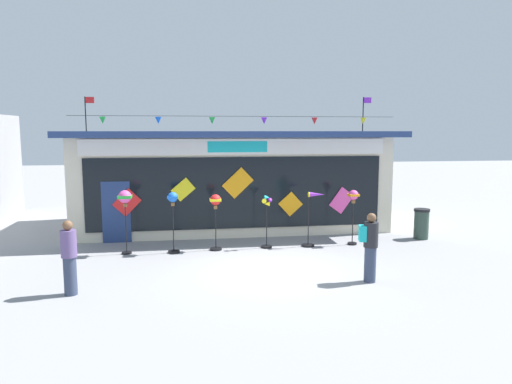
{
  "coord_description": "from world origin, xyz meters",
  "views": [
    {
      "loc": [
        -2.13,
        -11.68,
        3.62
      ],
      "look_at": [
        0.04,
        2.73,
        1.69
      ],
      "focal_mm": 32.65,
      "sensor_mm": 36.0,
      "label": 1
    }
  ],
  "objects_px": {
    "wind_spinner_right": "(312,215)",
    "wind_spinner_left": "(173,208)",
    "kite_shop_building": "(231,178)",
    "wind_spinner_far_right": "(353,202)",
    "wind_spinner_far_left": "(125,201)",
    "wind_spinner_center_right": "(267,217)",
    "trash_bin": "(421,224)",
    "person_near_camera": "(370,246)",
    "person_mid_plaza": "(69,257)",
    "wind_spinner_center_left": "(215,208)"
  },
  "relations": [
    {
      "from": "wind_spinner_right",
      "to": "wind_spinner_left",
      "type": "bearing_deg",
      "value": -177.8
    },
    {
      "from": "kite_shop_building",
      "to": "wind_spinner_far_right",
      "type": "relative_size",
      "value": 6.48
    },
    {
      "from": "wind_spinner_right",
      "to": "kite_shop_building",
      "type": "bearing_deg",
      "value": 120.42
    },
    {
      "from": "wind_spinner_far_left",
      "to": "wind_spinner_far_right",
      "type": "distance_m",
      "value": 7.01
    },
    {
      "from": "wind_spinner_center_right",
      "to": "trash_bin",
      "type": "xyz_separation_m",
      "value": [
        5.36,
        0.44,
        -0.46
      ]
    },
    {
      "from": "wind_spinner_far_right",
      "to": "person_near_camera",
      "type": "height_order",
      "value": "wind_spinner_far_right"
    },
    {
      "from": "person_near_camera",
      "to": "person_mid_plaza",
      "type": "relative_size",
      "value": 1.0
    },
    {
      "from": "wind_spinner_far_right",
      "to": "person_near_camera",
      "type": "relative_size",
      "value": 1.05
    },
    {
      "from": "person_near_camera",
      "to": "wind_spinner_center_right",
      "type": "bearing_deg",
      "value": 40.22
    },
    {
      "from": "wind_spinner_far_left",
      "to": "trash_bin",
      "type": "xyz_separation_m",
      "value": [
        9.58,
        0.52,
        -1.06
      ]
    },
    {
      "from": "wind_spinner_center_left",
      "to": "wind_spinner_center_right",
      "type": "xyz_separation_m",
      "value": [
        1.58,
        0.02,
        -0.33
      ]
    },
    {
      "from": "trash_bin",
      "to": "wind_spinner_far_right",
      "type": "bearing_deg",
      "value": -170.7
    },
    {
      "from": "person_near_camera",
      "to": "kite_shop_building",
      "type": "bearing_deg",
      "value": 32.32
    },
    {
      "from": "wind_spinner_left",
      "to": "wind_spinner_right",
      "type": "bearing_deg",
      "value": 2.2
    },
    {
      "from": "wind_spinner_center_right",
      "to": "person_near_camera",
      "type": "relative_size",
      "value": 0.99
    },
    {
      "from": "wind_spinner_center_right",
      "to": "wind_spinner_far_right",
      "type": "distance_m",
      "value": 2.81
    },
    {
      "from": "wind_spinner_far_left",
      "to": "wind_spinner_center_right",
      "type": "relative_size",
      "value": 1.14
    },
    {
      "from": "wind_spinner_center_right",
      "to": "trash_bin",
      "type": "height_order",
      "value": "wind_spinner_center_right"
    },
    {
      "from": "kite_shop_building",
      "to": "person_mid_plaza",
      "type": "height_order",
      "value": "kite_shop_building"
    },
    {
      "from": "kite_shop_building",
      "to": "wind_spinner_center_right",
      "type": "distance_m",
      "value": 3.91
    },
    {
      "from": "wind_spinner_far_right",
      "to": "trash_bin",
      "type": "relative_size",
      "value": 1.72
    },
    {
      "from": "wind_spinner_far_left",
      "to": "wind_spinner_left",
      "type": "height_order",
      "value": "wind_spinner_far_left"
    },
    {
      "from": "wind_spinner_far_left",
      "to": "wind_spinner_center_right",
      "type": "xyz_separation_m",
      "value": [
        4.22,
        0.08,
        -0.6
      ]
    },
    {
      "from": "wind_spinner_center_left",
      "to": "person_near_camera",
      "type": "relative_size",
      "value": 1.02
    },
    {
      "from": "wind_spinner_center_left",
      "to": "person_mid_plaza",
      "type": "height_order",
      "value": "wind_spinner_center_left"
    },
    {
      "from": "kite_shop_building",
      "to": "wind_spinner_left",
      "type": "bearing_deg",
      "value": -118.24
    },
    {
      "from": "wind_spinner_center_right",
      "to": "trash_bin",
      "type": "bearing_deg",
      "value": 4.69
    },
    {
      "from": "wind_spinner_left",
      "to": "wind_spinner_far_right",
      "type": "relative_size",
      "value": 1.04
    },
    {
      "from": "kite_shop_building",
      "to": "person_near_camera",
      "type": "relative_size",
      "value": 6.78
    },
    {
      "from": "wind_spinner_center_right",
      "to": "wind_spinner_far_right",
      "type": "xyz_separation_m",
      "value": [
        2.78,
        0.02,
        0.41
      ]
    },
    {
      "from": "wind_spinner_center_left",
      "to": "person_near_camera",
      "type": "distance_m",
      "value": 4.99
    },
    {
      "from": "person_near_camera",
      "to": "trash_bin",
      "type": "xyz_separation_m",
      "value": [
        3.48,
        4.03,
        -0.37
      ]
    },
    {
      "from": "wind_spinner_left",
      "to": "person_near_camera",
      "type": "distance_m",
      "value": 5.85
    },
    {
      "from": "wind_spinner_left",
      "to": "wind_spinner_center_right",
      "type": "relative_size",
      "value": 1.1
    },
    {
      "from": "wind_spinner_left",
      "to": "person_mid_plaza",
      "type": "xyz_separation_m",
      "value": [
        -2.17,
        -3.29,
        -0.51
      ]
    },
    {
      "from": "wind_spinner_right",
      "to": "person_mid_plaza",
      "type": "relative_size",
      "value": 1.03
    },
    {
      "from": "kite_shop_building",
      "to": "wind_spinner_center_left",
      "type": "height_order",
      "value": "kite_shop_building"
    },
    {
      "from": "kite_shop_building",
      "to": "person_near_camera",
      "type": "height_order",
      "value": "kite_shop_building"
    },
    {
      "from": "kite_shop_building",
      "to": "wind_spinner_left",
      "type": "xyz_separation_m",
      "value": [
        -2.1,
        -3.91,
        -0.46
      ]
    },
    {
      "from": "wind_spinner_right",
      "to": "wind_spinner_center_right",
      "type": "bearing_deg",
      "value": 180.0
    },
    {
      "from": "person_near_camera",
      "to": "wind_spinner_far_left",
      "type": "bearing_deg",
      "value": 72.73
    },
    {
      "from": "wind_spinner_center_left",
      "to": "wind_spinner_far_right",
      "type": "height_order",
      "value": "wind_spinner_far_right"
    },
    {
      "from": "wind_spinner_far_right",
      "to": "trash_bin",
      "type": "xyz_separation_m",
      "value": [
        2.57,
        0.42,
        -0.87
      ]
    },
    {
      "from": "wind_spinner_far_right",
      "to": "wind_spinner_center_left",
      "type": "bearing_deg",
      "value": -179.46
    },
    {
      "from": "wind_spinner_far_left",
      "to": "trash_bin",
      "type": "height_order",
      "value": "wind_spinner_far_left"
    },
    {
      "from": "kite_shop_building",
      "to": "wind_spinner_center_right",
      "type": "xyz_separation_m",
      "value": [
        0.75,
        -3.74,
        -0.85
      ]
    },
    {
      "from": "wind_spinner_center_left",
      "to": "wind_spinner_far_right",
      "type": "distance_m",
      "value": 4.36
    },
    {
      "from": "wind_spinner_far_left",
      "to": "wind_spinner_left",
      "type": "relative_size",
      "value": 1.04
    },
    {
      "from": "kite_shop_building",
      "to": "wind_spinner_far_left",
      "type": "relative_size",
      "value": 6.0
    },
    {
      "from": "wind_spinner_far_right",
      "to": "person_near_camera",
      "type": "distance_m",
      "value": 3.76
    }
  ]
}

